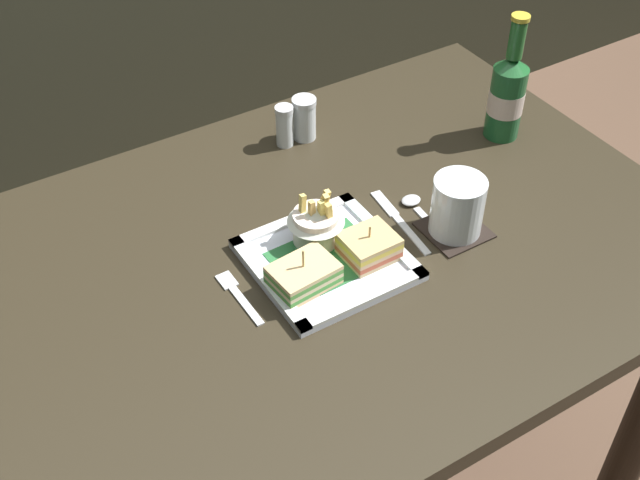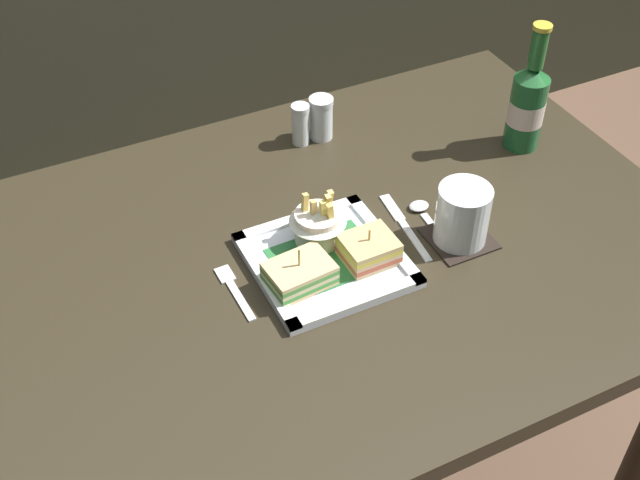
% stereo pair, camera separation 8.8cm
% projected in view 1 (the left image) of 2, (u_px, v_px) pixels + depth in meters
% --- Properties ---
extents(dining_table, '(1.26, 0.84, 0.78)m').
position_uv_depth(dining_table, '(314.00, 312.00, 1.41)').
color(dining_table, '#2E271A').
rests_on(dining_table, ground_plane).
extents(square_plate, '(0.23, 0.23, 0.02)m').
position_uv_depth(square_plate, '(327.00, 260.00, 1.29)').
color(square_plate, white).
rests_on(square_plate, dining_table).
extents(sandwich_half_left, '(0.10, 0.08, 0.07)m').
position_uv_depth(sandwich_half_left, '(304.00, 275.00, 1.24)').
color(sandwich_half_left, '#E0B27D').
rests_on(sandwich_half_left, square_plate).
extents(sandwich_half_right, '(0.08, 0.07, 0.06)m').
position_uv_depth(sandwich_half_right, '(369.00, 246.00, 1.28)').
color(sandwich_half_right, tan).
rests_on(sandwich_half_right, square_plate).
extents(fries_cup, '(0.09, 0.09, 0.09)m').
position_uv_depth(fries_cup, '(316.00, 222.00, 1.30)').
color(fries_cup, silver).
rests_on(fries_cup, square_plate).
extents(beer_bottle, '(0.07, 0.07, 0.25)m').
position_uv_depth(beer_bottle, '(507.00, 94.00, 1.50)').
color(beer_bottle, '#1C582C').
rests_on(beer_bottle, dining_table).
extents(drink_coaster, '(0.10, 0.10, 0.00)m').
position_uv_depth(drink_coaster, '(454.00, 230.00, 1.35)').
color(drink_coaster, black).
rests_on(drink_coaster, dining_table).
extents(water_glass, '(0.09, 0.09, 0.10)m').
position_uv_depth(water_glass, '(457.00, 209.00, 1.32)').
color(water_glass, silver).
rests_on(water_glass, dining_table).
extents(fork, '(0.02, 0.13, 0.00)m').
position_uv_depth(fork, '(238.00, 295.00, 1.25)').
color(fork, silver).
rests_on(fork, dining_table).
extents(knife, '(0.03, 0.18, 0.00)m').
position_uv_depth(knife, '(398.00, 219.00, 1.38)').
color(knife, silver).
rests_on(knife, dining_table).
extents(spoon, '(0.04, 0.13, 0.01)m').
position_uv_depth(spoon, '(417.00, 207.00, 1.39)').
color(spoon, silver).
rests_on(spoon, dining_table).
extents(salt_shaker, '(0.03, 0.03, 0.08)m').
position_uv_depth(salt_shaker, '(285.00, 128.00, 1.51)').
color(salt_shaker, silver).
rests_on(salt_shaker, dining_table).
extents(pepper_shaker, '(0.05, 0.05, 0.08)m').
position_uv_depth(pepper_shaker, '(304.00, 121.00, 1.53)').
color(pepper_shaker, silver).
rests_on(pepper_shaker, dining_table).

